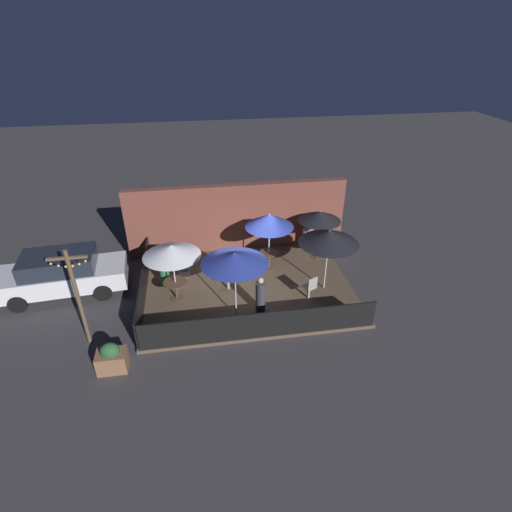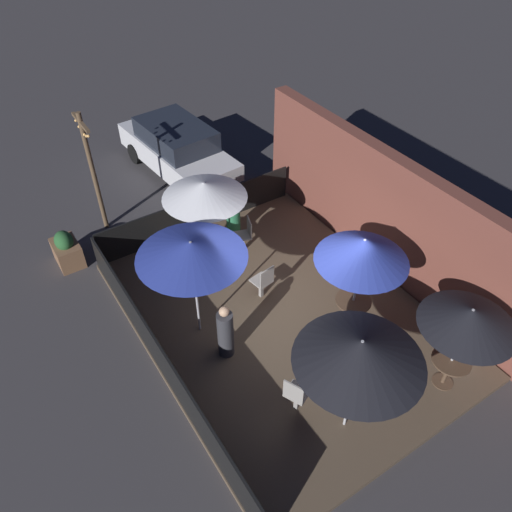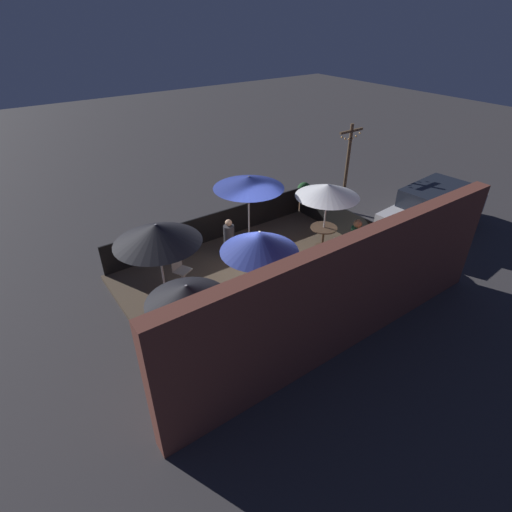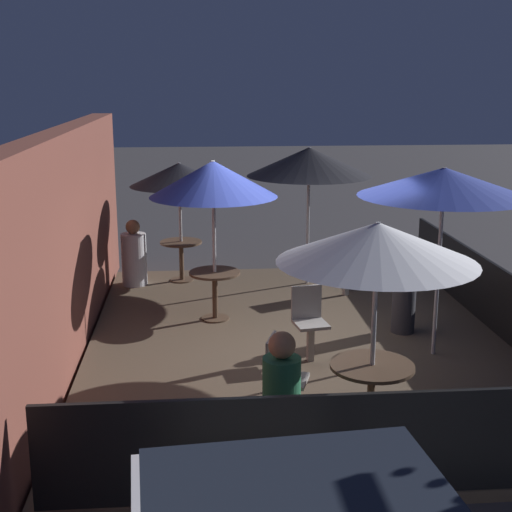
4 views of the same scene
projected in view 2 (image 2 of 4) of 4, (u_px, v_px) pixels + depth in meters
The scene contains 22 objects.
ground_plane at pixel (281, 319), 11.14m from camera, with size 60.00×60.00×0.00m, color #383538.
patio_deck at pixel (281, 317), 11.10m from camera, with size 7.63×5.76×0.12m.
building_wall at pixel (394, 220), 11.40m from camera, with size 9.23×0.36×2.99m.
fence_front at pixel (161, 359), 9.59m from camera, with size 7.43×0.05×0.95m.
fence_side_left at pixel (199, 213), 13.11m from camera, with size 0.05×5.56×0.95m.
patio_umbrella_0 at pixel (363, 250), 9.49m from camera, with size 1.85×1.85×2.37m.
patio_umbrella_1 at pixel (470, 318), 8.50m from camera, with size 1.72×1.72×2.10m.
patio_umbrella_2 at pixel (204, 190), 11.25m from camera, with size 1.97×1.97×2.18m.
patio_umbrella_3 at pixel (191, 250), 9.27m from camera, with size 2.14×2.14×2.45m.
patio_umbrella_4 at pixel (360, 351), 7.68m from camera, with size 2.13×2.13×2.38m.
dining_table_0 at pixel (353, 305), 10.51m from camera, with size 0.76×0.76×0.73m.
dining_table_1 at pixel (450, 365), 9.39m from camera, with size 0.74×0.74×0.72m.
dining_table_2 at pixel (208, 238), 12.18m from camera, with size 0.85×0.85×0.72m.
patio_chair_0 at pixel (245, 234), 12.40m from camera, with size 0.50×0.50×0.92m.
patio_chair_1 at pixel (263, 281), 11.13m from camera, with size 0.46×0.46×0.95m.
patio_chair_2 at pixel (296, 394), 8.97m from camera, with size 0.53×0.53×0.95m.
patron_0 at pixel (225, 333), 9.91m from camera, with size 0.40×0.40×1.34m.
patron_1 at pixel (233, 216), 12.84m from camera, with size 0.51×0.51×1.25m.
patron_2 at pixel (469, 342), 9.88m from camera, with size 0.59×0.59×1.15m.
planter_box at pixel (67, 250), 12.27m from camera, with size 0.84×0.59×0.95m.
light_post at pixel (92, 167), 12.38m from camera, with size 1.10×0.12×3.33m.
parked_car_0 at pixel (177, 148), 15.11m from camera, with size 4.63×2.08×1.62m.
Camera 2 is at (5.90, -4.47, 8.46)m, focal length 35.00 mm.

